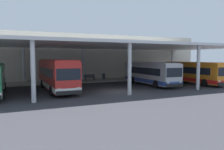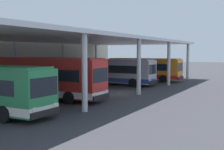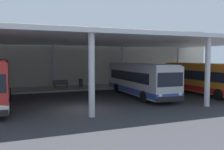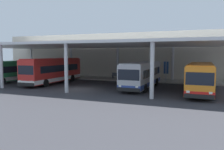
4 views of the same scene
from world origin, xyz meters
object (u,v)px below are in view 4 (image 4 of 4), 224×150
bus_nearest_bay (13,71)px  banner_sign (166,69)px  trash_bin (131,76)px  bus_far_bay (200,78)px  bench_waiting (117,75)px  bus_second_bay (53,70)px  bus_middle_bay (142,75)px

bus_nearest_bay → banner_sign: (21.53, 7.94, 0.32)m
banner_sign → trash_bin: bearing=171.5°
bus_far_bay → bench_waiting: (-12.90, 9.42, -0.99)m
bus_far_bay → trash_bin: bearing=138.1°
bus_nearest_bay → bus_far_bay: 26.35m
bus_second_bay → banner_sign: (14.77, 7.23, 0.14)m
bus_far_bay → bench_waiting: bus_far_bay is taller
trash_bin → bench_waiting: bearing=179.2°
bus_far_bay → bench_waiting: 16.01m
bus_far_bay → bench_waiting: size_ratio=5.86×
bench_waiting → bus_far_bay: bearing=-36.1°
bus_second_bay → bench_waiting: size_ratio=6.32×
bus_nearest_bay → banner_sign: 22.95m
bus_second_bay → bus_middle_bay: 12.91m
bench_waiting → banner_sign: (8.09, -0.88, 1.32)m
bus_far_bay → trash_bin: 14.08m
bus_middle_bay → bus_far_bay: bearing=-11.6°
bus_nearest_bay → bus_second_bay: (6.76, 0.71, 0.19)m
bus_middle_bay → trash_bin: bearing=115.3°
bus_nearest_bay → bench_waiting: (13.44, 8.81, -0.99)m
bus_middle_bay → trash_bin: 8.91m
bus_second_bay → bus_far_bay: (19.58, -1.31, -0.19)m
trash_bin → banner_sign: bearing=-8.5°
bus_second_bay → bench_waiting: (6.68, 8.10, -1.18)m
bus_far_bay → bus_second_bay: bearing=176.2°
bus_middle_bay → bench_waiting: (-6.23, 8.04, -0.99)m
bus_second_bay → bench_waiting: bus_second_bay is taller
bus_far_bay → bench_waiting: bearing=143.9°
bench_waiting → banner_sign: 8.24m
bus_nearest_bay → bench_waiting: bus_nearest_bay is taller
bus_far_bay → trash_bin: size_ratio=10.76×
bench_waiting → trash_bin: trash_bin is taller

